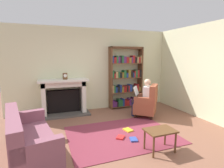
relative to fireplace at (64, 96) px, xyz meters
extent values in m
plane|color=brown|center=(1.08, -2.30, -0.58)|extent=(14.00, 14.00, 0.00)
cube|color=beige|center=(1.08, 0.25, 0.77)|extent=(5.60, 0.10, 2.70)
cube|color=beige|center=(3.73, -1.05, 0.77)|extent=(0.10, 5.20, 2.70)
cube|color=maroon|center=(1.08, -2.00, -0.58)|extent=(2.40, 1.80, 0.01)
cube|color=#4C4742|center=(0.00, -0.12, -0.56)|extent=(1.49, 0.64, 0.05)
cube|color=black|center=(0.00, 0.10, -0.18)|extent=(0.97, 0.20, 0.70)
cube|color=silver|center=(-0.59, -0.02, -0.06)|extent=(0.12, 0.44, 1.05)
cube|color=silver|center=(0.59, -0.02, -0.06)|extent=(0.12, 0.44, 1.05)
cube|color=silver|center=(0.00, -0.02, 0.38)|extent=(1.29, 0.44, 0.16)
cube|color=silver|center=(0.00, -0.08, 0.49)|extent=(1.45, 0.56, 0.06)
cylinder|color=brown|center=(0.05, -0.10, 0.62)|extent=(0.14, 0.14, 0.19)
cylinder|color=white|center=(0.05, -0.16, 0.64)|extent=(0.10, 0.01, 0.10)
cube|color=brown|center=(1.55, 0.04, 0.47)|extent=(0.04, 0.32, 2.11)
cube|color=brown|center=(2.69, 0.04, 0.47)|extent=(0.04, 0.32, 2.11)
cube|color=brown|center=(2.12, 0.04, 1.51)|extent=(1.18, 0.32, 0.04)
cube|color=brown|center=(2.12, 0.04, -0.52)|extent=(1.14, 0.32, 0.02)
cube|color=#4C1E59|center=(1.62, 0.03, -0.40)|extent=(0.07, 0.26, 0.22)
cube|color=#4C1E59|center=(1.70, 0.03, -0.42)|extent=(0.07, 0.26, 0.18)
cube|color=black|center=(1.77, 0.03, -0.43)|extent=(0.05, 0.26, 0.17)
cube|color=#1E592D|center=(1.85, 0.03, -0.39)|extent=(0.09, 0.26, 0.24)
cube|color=#1E592D|center=(1.92, 0.03, -0.40)|extent=(0.06, 0.26, 0.22)
cube|color=navy|center=(1.99, 0.03, -0.39)|extent=(0.06, 0.26, 0.25)
cube|color=maroon|center=(2.07, 0.03, -0.41)|extent=(0.08, 0.26, 0.20)
cube|color=maroon|center=(2.17, 0.03, -0.42)|extent=(0.09, 0.26, 0.19)
cube|color=#4C1E59|center=(2.26, 0.03, -0.39)|extent=(0.08, 0.26, 0.24)
cube|color=brown|center=(2.34, 0.03, -0.40)|extent=(0.06, 0.26, 0.22)
cube|color=#4C1E59|center=(2.39, 0.03, -0.38)|extent=(0.04, 0.26, 0.26)
cube|color=black|center=(2.46, 0.03, -0.42)|extent=(0.09, 0.26, 0.19)
cube|color=maroon|center=(2.55, 0.03, -0.41)|extent=(0.08, 0.26, 0.20)
cube|color=#4C1E59|center=(2.63, 0.03, -0.43)|extent=(0.05, 0.26, 0.16)
cube|color=brown|center=(2.12, 0.04, -0.03)|extent=(1.14, 0.32, 0.02)
cube|color=#997F4C|center=(1.61, 0.03, 0.11)|extent=(0.05, 0.26, 0.25)
cube|color=#1E592D|center=(1.66, 0.03, 0.11)|extent=(0.05, 0.26, 0.24)
cube|color=navy|center=(1.73, 0.03, 0.08)|extent=(0.06, 0.26, 0.18)
cube|color=black|center=(1.80, 0.03, 0.08)|extent=(0.09, 0.26, 0.19)
cube|color=navy|center=(1.88, 0.03, 0.11)|extent=(0.06, 0.26, 0.25)
cube|color=brown|center=(1.96, 0.03, 0.08)|extent=(0.07, 0.26, 0.19)
cube|color=maroon|center=(2.02, 0.03, 0.08)|extent=(0.05, 0.26, 0.19)
cube|color=maroon|center=(2.08, 0.03, 0.09)|extent=(0.05, 0.26, 0.21)
cube|color=black|center=(2.13, 0.03, 0.09)|extent=(0.06, 0.26, 0.21)
cube|color=maroon|center=(2.19, 0.03, 0.09)|extent=(0.04, 0.26, 0.21)
cube|color=navy|center=(2.26, 0.03, 0.11)|extent=(0.09, 0.26, 0.24)
cube|color=black|center=(2.34, 0.03, 0.10)|extent=(0.05, 0.26, 0.23)
cube|color=#997F4C|center=(2.38, 0.03, 0.07)|extent=(0.04, 0.26, 0.18)
cube|color=navy|center=(2.45, 0.03, 0.07)|extent=(0.08, 0.26, 0.17)
cube|color=maroon|center=(2.54, 0.03, 0.11)|extent=(0.08, 0.26, 0.25)
cube|color=brown|center=(2.61, 0.03, 0.06)|extent=(0.07, 0.26, 0.16)
cube|color=brown|center=(2.12, 0.04, 0.47)|extent=(1.14, 0.32, 0.02)
cube|color=#1E592D|center=(1.61, 0.03, 0.61)|extent=(0.05, 0.26, 0.25)
cube|color=maroon|center=(1.66, 0.03, 0.56)|extent=(0.05, 0.26, 0.16)
cube|color=#997F4C|center=(1.74, 0.03, 0.59)|extent=(0.08, 0.26, 0.21)
cube|color=#1E592D|center=(1.81, 0.03, 0.59)|extent=(0.05, 0.26, 0.20)
cube|color=black|center=(1.88, 0.03, 0.57)|extent=(0.08, 0.26, 0.17)
cube|color=brown|center=(1.96, 0.03, 0.57)|extent=(0.07, 0.26, 0.18)
cube|color=#1E592D|center=(2.04, 0.03, 0.61)|extent=(0.08, 0.26, 0.25)
cube|color=navy|center=(2.12, 0.03, 0.56)|extent=(0.06, 0.26, 0.16)
cube|color=brown|center=(2.20, 0.03, 0.61)|extent=(0.09, 0.26, 0.26)
cube|color=black|center=(2.30, 0.03, 0.59)|extent=(0.09, 0.26, 0.21)
cube|color=navy|center=(2.36, 0.03, 0.56)|extent=(0.04, 0.26, 0.16)
cube|color=maroon|center=(2.41, 0.03, 0.60)|extent=(0.04, 0.26, 0.23)
cube|color=#1E592D|center=(2.47, 0.03, 0.61)|extent=(0.07, 0.26, 0.25)
cube|color=maroon|center=(2.55, 0.03, 0.61)|extent=(0.06, 0.26, 0.25)
cube|color=black|center=(2.62, 0.03, 0.61)|extent=(0.06, 0.26, 0.25)
cube|color=brown|center=(2.12, 0.04, 0.97)|extent=(1.14, 0.32, 0.02)
cube|color=navy|center=(1.60, 0.03, 1.10)|extent=(0.04, 0.26, 0.24)
cube|color=maroon|center=(1.65, 0.03, 1.07)|extent=(0.04, 0.26, 0.19)
cube|color=maroon|center=(1.69, 0.03, 1.08)|extent=(0.04, 0.26, 0.21)
cube|color=#1E592D|center=(1.75, 0.03, 1.10)|extent=(0.06, 0.26, 0.24)
cube|color=#4C1E59|center=(1.82, 0.03, 1.09)|extent=(0.06, 0.26, 0.21)
cube|color=black|center=(1.88, 0.03, 1.09)|extent=(0.06, 0.26, 0.21)
cube|color=#1E592D|center=(1.95, 0.03, 1.11)|extent=(0.06, 0.26, 0.25)
cube|color=#4C1E59|center=(2.03, 0.03, 1.09)|extent=(0.09, 0.26, 0.22)
cube|color=maroon|center=(2.12, 0.03, 1.08)|extent=(0.09, 0.26, 0.20)
cube|color=brown|center=(2.22, 0.03, 1.07)|extent=(0.09, 0.26, 0.18)
cube|color=#4C1E59|center=(2.30, 0.03, 1.08)|extent=(0.05, 0.26, 0.20)
cube|color=maroon|center=(2.36, 0.03, 1.11)|extent=(0.07, 0.26, 0.26)
cube|color=black|center=(2.44, 0.03, 1.06)|extent=(0.08, 0.26, 0.16)
cube|color=#997F4C|center=(2.51, 0.03, 1.09)|extent=(0.05, 0.26, 0.21)
cube|color=maroon|center=(2.58, 0.03, 1.08)|extent=(0.07, 0.26, 0.19)
cube|color=#997F4C|center=(2.65, 0.03, 1.11)|extent=(0.05, 0.26, 0.25)
cube|color=brown|center=(2.12, 0.04, 1.47)|extent=(1.14, 0.32, 0.02)
cylinder|color=#331E14|center=(2.23, -0.73, -0.52)|extent=(0.05, 0.05, 0.12)
cylinder|color=#331E14|center=(1.89, -1.11, -0.52)|extent=(0.05, 0.05, 0.12)
cylinder|color=#331E14|center=(2.59, -1.04, -0.52)|extent=(0.05, 0.05, 0.12)
cylinder|color=#331E14|center=(2.26, -1.43, -0.52)|extent=(0.05, 0.05, 0.12)
cube|color=brown|center=(2.24, -1.08, -0.31)|extent=(0.87, 0.88, 0.30)
cube|color=brown|center=(2.42, -1.23, 0.11)|extent=(0.54, 0.59, 0.55)
cube|color=brown|center=(2.42, -0.87, -0.05)|extent=(0.49, 0.44, 0.22)
cube|color=brown|center=(2.06, -1.28, -0.05)|extent=(0.49, 0.44, 0.22)
cube|color=silver|center=(2.28, -1.11, 0.09)|extent=(0.36, 0.37, 0.50)
sphere|color=#D8AD8C|center=(2.28, -1.11, 0.46)|extent=(0.20, 0.20, 0.20)
cube|color=#191E3F|center=(2.18, -0.92, -0.11)|extent=(0.38, 0.35, 0.12)
cube|color=#191E3F|center=(2.08, -1.04, -0.11)|extent=(0.38, 0.35, 0.12)
cylinder|color=#191E3F|center=(2.04, -0.79, -0.37)|extent=(0.10, 0.10, 0.42)
cylinder|color=#191E3F|center=(1.93, -0.91, -0.37)|extent=(0.10, 0.10, 0.42)
cube|color=white|center=(2.03, -0.89, 0.19)|extent=(0.32, 0.34, 0.25)
cube|color=#844D5F|center=(-0.77, -2.27, -0.38)|extent=(1.00, 1.80, 0.40)
cube|color=#844D5F|center=(-1.03, -2.32, 0.04)|extent=(0.51, 1.71, 0.45)
cube|color=#844D5F|center=(-0.63, -3.02, -0.06)|extent=(0.72, 0.29, 0.24)
cube|color=#844D5F|center=(-0.91, -1.51, -0.06)|extent=(0.72, 0.29, 0.24)
cube|color=brown|center=(1.48, -2.89, -0.17)|extent=(0.56, 0.39, 0.03)
cylinder|color=brown|center=(1.24, -3.04, -0.39)|extent=(0.04, 0.04, 0.40)
cylinder|color=brown|center=(1.71, -3.04, -0.39)|extent=(0.04, 0.04, 0.40)
cylinder|color=brown|center=(1.24, -2.74, -0.39)|extent=(0.04, 0.04, 0.40)
cylinder|color=brown|center=(1.71, -2.74, -0.39)|extent=(0.04, 0.04, 0.40)
cube|color=#334CA5|center=(1.21, -2.35, -0.56)|extent=(0.19, 0.23, 0.03)
cube|color=red|center=(0.98, -2.15, -0.56)|extent=(0.24, 0.25, 0.03)
cube|color=gold|center=(1.31, -1.85, -0.56)|extent=(0.21, 0.26, 0.03)
camera|label=1|loc=(-0.46, -5.50, 1.20)|focal=28.21mm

